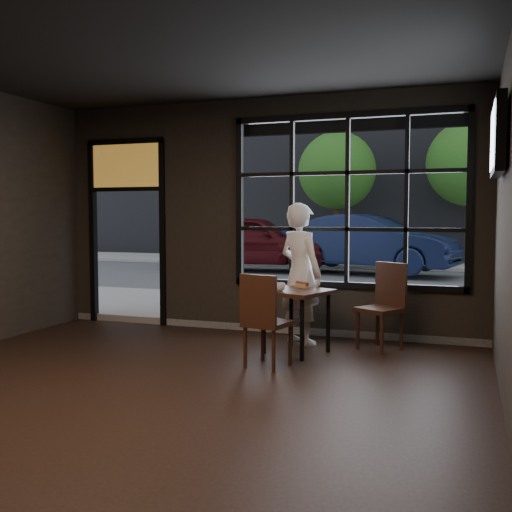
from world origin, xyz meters
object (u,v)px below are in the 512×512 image
at_px(cafe_table, 296,321).
at_px(chair_near, 268,320).
at_px(man, 301,274).
at_px(navy_car, 370,243).

bearing_deg(cafe_table, chair_near, -79.70).
bearing_deg(chair_near, cafe_table, -86.57).
bearing_deg(man, chair_near, 118.51).
xyz_separation_m(man, navy_car, (-0.54, 8.97, -0.02)).
xyz_separation_m(cafe_table, chair_near, (-0.12, -0.70, 0.13)).
relative_size(cafe_table, navy_car, 0.16).
distance_m(cafe_table, chair_near, 0.72).
bearing_deg(navy_car, chair_near, -166.36).
distance_m(cafe_table, man, 0.73).
bearing_deg(chair_near, navy_car, -74.26).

